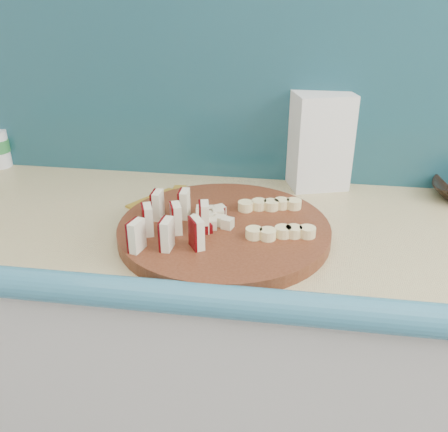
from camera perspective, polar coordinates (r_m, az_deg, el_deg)
kitchen_counter at (r=1.40m, az=8.47°, el=-18.09°), size 2.20×0.63×0.91m
backsplash at (r=1.32m, az=10.75°, el=14.17°), size 2.20×0.02×0.50m
cutting_board at (r=1.08m, az=0.00°, el=-1.63°), size 0.55×0.55×0.03m
apple_wedges at (r=1.02m, az=-6.08°, el=-0.50°), size 0.14×0.20×0.06m
apple_chunks at (r=1.06m, az=-1.54°, el=-0.47°), size 0.07×0.07×0.02m
banana_slices at (r=1.08m, az=5.89°, el=-0.19°), size 0.17×0.19×0.02m
flour_bag at (r=1.32m, az=10.94°, el=8.39°), size 0.17×0.14×0.25m
banana_peel at (r=1.25m, az=-5.89°, el=1.87°), size 0.21×0.17×0.01m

